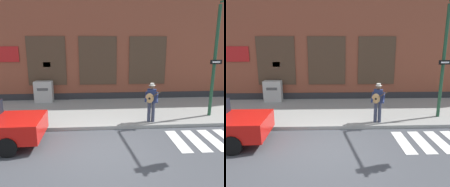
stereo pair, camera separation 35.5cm
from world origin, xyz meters
TOP-DOWN VIEW (x-y plane):
  - ground_plane at (0.00, 0.00)m, footprint 160.00×160.00m
  - sidewalk at (0.00, 4.10)m, footprint 28.00×4.73m
  - building_backdrop at (-0.00, 8.46)m, footprint 28.00×4.06m
  - busker at (2.28, 2.18)m, footprint 0.72×0.66m
  - utility_box at (-3.26, 6.02)m, footprint 1.05×0.56m

SIDE VIEW (x-z plane):
  - ground_plane at x=0.00m, z-range 0.00..0.00m
  - sidewalk at x=0.00m, z-range 0.00..0.15m
  - utility_box at x=-3.26m, z-range 0.15..1.40m
  - busker at x=2.28m, z-range 0.28..2.03m
  - building_backdrop at x=0.00m, z-range -0.01..9.19m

